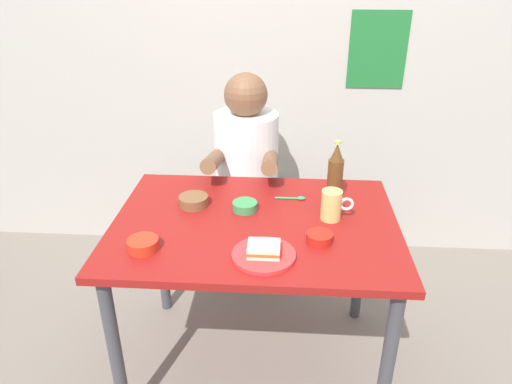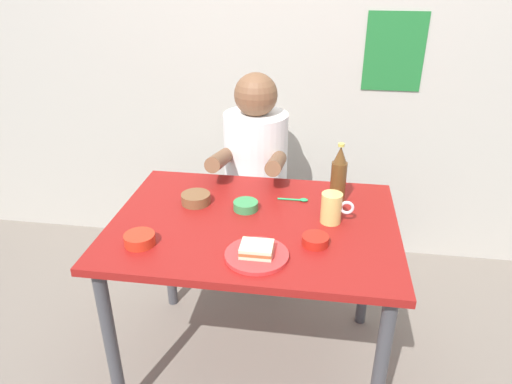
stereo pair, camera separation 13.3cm
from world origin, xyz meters
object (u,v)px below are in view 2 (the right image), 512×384
at_px(beer_mug, 332,208).
at_px(beer_bottle, 339,177).
at_px(plate_orange, 257,255).
at_px(sandwich, 257,249).
at_px(sauce_bowl_chili, 140,239).
at_px(dining_table, 254,241).
at_px(stool, 256,224).
at_px(person_seated, 255,154).

xyz_separation_m(beer_mug, beer_bottle, (0.02, 0.16, 0.06)).
xyz_separation_m(plate_orange, sandwich, (0.00, 0.00, 0.02)).
bearing_deg(beer_mug, sandwich, -131.86).
relative_size(plate_orange, beer_mug, 1.75).
xyz_separation_m(sandwich, beer_mug, (0.25, 0.28, 0.03)).
xyz_separation_m(beer_mug, sauce_bowl_chili, (-0.67, -0.26, -0.04)).
distance_m(sandwich, beer_bottle, 0.52).
xyz_separation_m(dining_table, sauce_bowl_chili, (-0.38, -0.22, 0.12)).
relative_size(stool, sauce_bowl_chili, 4.09).
bearing_deg(beer_bottle, beer_mug, -97.68).
bearing_deg(beer_bottle, stool, 133.07).
bearing_deg(sauce_bowl_chili, person_seated, 70.98).
distance_m(sandwich, sauce_bowl_chili, 0.42).
height_order(stool, person_seated, person_seated).
bearing_deg(person_seated, beer_mug, -56.77).
bearing_deg(sauce_bowl_chili, dining_table, 30.51).
height_order(stool, plate_orange, plate_orange).
bearing_deg(stool, plate_orange, -81.35).
bearing_deg(plate_orange, beer_bottle, 58.39).
distance_m(person_seated, sauce_bowl_chili, 0.89).
bearing_deg(beer_bottle, sauce_bowl_chili, -148.72).
relative_size(sandwich, beer_mug, 0.87).
xyz_separation_m(person_seated, beer_mug, (0.38, -0.58, 0.03)).
bearing_deg(dining_table, sauce_bowl_chili, -149.49).
relative_size(dining_table, beer_bottle, 4.20).
bearing_deg(beer_mug, dining_table, -172.85).
relative_size(stool, plate_orange, 2.05).
distance_m(stool, person_seated, 0.42).
bearing_deg(sandwich, plate_orange, -90.00).
bearing_deg(sandwich, beer_bottle, 58.39).
height_order(dining_table, sauce_bowl_chili, sauce_bowl_chili).
relative_size(person_seated, beer_bottle, 2.75).
bearing_deg(sauce_bowl_chili, beer_bottle, 31.28).
xyz_separation_m(person_seated, beer_bottle, (0.40, -0.42, 0.09)).
height_order(sandwich, beer_bottle, beer_bottle).
bearing_deg(person_seated, stool, 90.00).
bearing_deg(sauce_bowl_chili, stool, 71.21).
relative_size(person_seated, sandwich, 6.54).
distance_m(dining_table, plate_orange, 0.26).
xyz_separation_m(stool, beer_mug, (0.38, -0.59, 0.45)).
distance_m(stool, plate_orange, 0.97).
relative_size(plate_orange, beer_bottle, 0.84).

